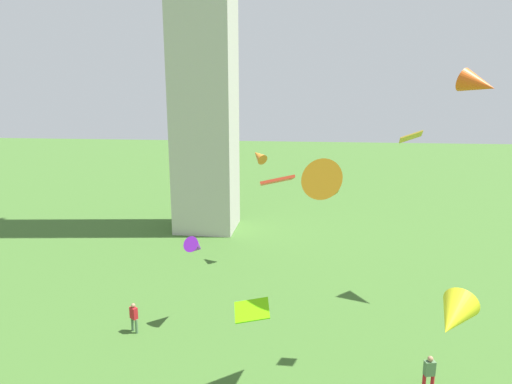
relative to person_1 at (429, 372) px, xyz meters
The scene contains 10 objects.
person_1 is the anchor object (origin of this frame).
person_2 14.04m from the person_1, 167.94° to the left, with size 0.47×0.43×1.59m.
kite_flying_2 15.15m from the person_1, 66.61° to the left, with size 2.42×2.40×1.76m.
kite_flying_3 3.30m from the person_1, 75.62° to the right, with size 2.27×2.50×1.73m.
kite_flying_4 9.57m from the person_1, 116.40° to the left, with size 0.95×0.62×0.61m.
kite_flying_5 7.79m from the person_1, 169.00° to the right, with size 1.46×0.94×0.76m.
kite_flying_6 12.13m from the person_1, 157.47° to the left, with size 1.21×1.61×1.32m.
kite_flying_7 11.39m from the person_1, 142.87° to the right, with size 1.06×1.47×0.57m.
kite_flying_8 8.66m from the person_1, behind, with size 2.42×3.02×2.32m.
kite_flying_9 17.43m from the person_1, 122.40° to the left, with size 1.44×1.49×1.14m.
Camera 1 is at (-0.36, 1.81, 11.79)m, focal length 30.19 mm.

